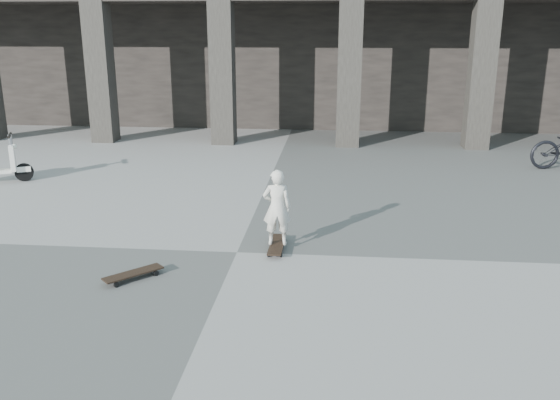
{
  "coord_description": "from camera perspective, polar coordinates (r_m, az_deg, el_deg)",
  "views": [
    {
      "loc": [
        1.46,
        -8.35,
        3.36
      ],
      "look_at": [
        0.6,
        0.69,
        0.65
      ],
      "focal_mm": 38.0,
      "sensor_mm": 36.0,
      "label": 1
    }
  ],
  "objects": [
    {
      "name": "colonnade",
      "position": [
        22.17,
        1.74,
        15.76
      ],
      "size": [
        28.0,
        8.82,
        6.0
      ],
      "color": "black",
      "rests_on": "ground"
    },
    {
      "name": "ground",
      "position": [
        9.12,
        -4.16,
        -5.04
      ],
      "size": [
        90.0,
        90.0,
        0.0
      ],
      "primitive_type": "plane",
      "color": "#535351",
      "rests_on": "ground"
    },
    {
      "name": "longboard",
      "position": [
        9.19,
        -0.3,
        -4.34
      ],
      "size": [
        0.22,
        0.92,
        0.09
      ],
      "rotation": [
        0.0,
        0.0,
        1.57
      ],
      "color": "black",
      "rests_on": "ground"
    },
    {
      "name": "child",
      "position": [
        8.99,
        -0.3,
        -0.71
      ],
      "size": [
        0.45,
        0.32,
        1.18
      ],
      "primitive_type": "imported",
      "rotation": [
        0.0,
        0.0,
        3.23
      ],
      "color": "silver",
      "rests_on": "longboard"
    },
    {
      "name": "skateboard_spare",
      "position": [
        8.4,
        -13.94,
        -6.93
      ],
      "size": [
        0.74,
        0.75,
        0.1
      ],
      "rotation": [
        0.0,
        0.0,
        0.79
      ],
      "color": "black",
      "rests_on": "ground"
    }
  ]
}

